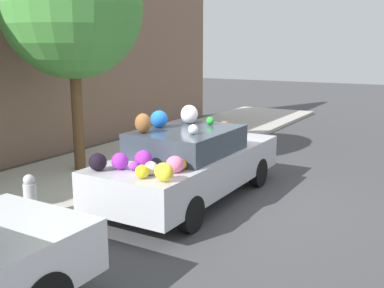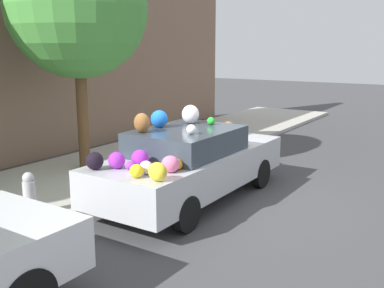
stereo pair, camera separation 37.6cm
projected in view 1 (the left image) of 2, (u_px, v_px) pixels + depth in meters
The scene contains 6 objects.
ground_plane at pixel (193, 199), 8.27m from camera, with size 60.00×60.00×0.00m, color #424244.
sidewalk_curb at pixel (84, 175), 9.60m from camera, with size 24.00×3.20×0.11m.
building_facade at pixel (0, 37), 9.99m from camera, with size 18.00×1.20×6.00m.
street_tree at pixel (72, 7), 9.18m from camera, with size 2.95×2.95×4.91m.
fire_hydrant at pixel (30, 196), 7.00m from camera, with size 0.20×0.20×0.70m.
art_car at pixel (190, 162), 8.09m from camera, with size 4.29×1.70×1.68m.
Camera 1 is at (-6.81, -3.97, 2.72)m, focal length 42.00 mm.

